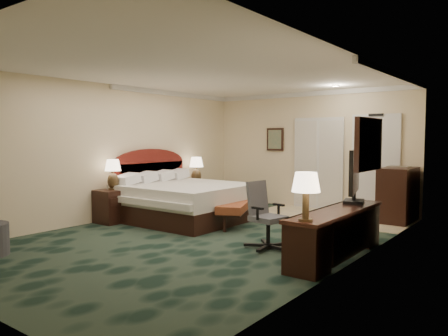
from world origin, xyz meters
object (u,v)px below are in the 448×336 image
Objects in this scene: nightstand_near at (112,206)px; lamp_far at (196,170)px; desk at (337,234)px; desk_chair at (268,215)px; lamp_near at (113,175)px; tv at (354,176)px; bed_bench at (235,214)px; bed at (186,202)px; minibar at (398,195)px; nightstand_far at (195,195)px.

lamp_far reaches higher than nightstand_near.
desk is 1.02m from desk_chair.
tv is (4.44, 0.91, 0.14)m from lamp_near.
tv is (2.35, -0.23, 0.84)m from bed_bench.
tv reaches higher than lamp_far.
bed reaches higher than desk.
tv is at bearing 92.40° from desk.
tv is at bearing 12.12° from nightstand_near.
lamp_near is 5.56m from minibar.
nightstand_near is at bearing 176.65° from tv.
minibar reaches higher than desk_chair.
lamp_far is 4.23m from desk_chair.
bed_bench is at bearing 158.73° from desk.
nightstand_far is at bearing -168.05° from minibar.
lamp_far reaches higher than bed.
desk is 1.01m from tv.
desk is at bearing 3.31° from nightstand_near.
desk is at bearing 2.81° from lamp_near.
lamp_near reaches higher than bed_bench.
lamp_far is at bearing 55.70° from nightstand_far.
bed is 1.42m from nightstand_near.
desk is at bearing 18.72° from desk_chair.
desk_chair reaches higher than desk.
desk_chair is at bearing -34.70° from lamp_far.
minibar is at bearing 11.95° from nightstand_far.
lamp_near is at bearing 176.15° from tv.
bed_bench is 3.22m from minibar.
bed is 3.63× the size of lamp_far.
nightstand_far is at bearing 145.84° from tv.
bed_bench is (2.11, -1.28, -0.05)m from nightstand_far.
desk is (3.49, -0.78, -0.03)m from bed.
tv is 1.04× the size of desk_chair.
bed is at bearing 163.04° from tv.
bed_bench is at bearing -31.17° from nightstand_far.
lamp_far reaches higher than minibar.
nightstand_near reaches higher than bed_bench.
lamp_near is 0.45× the size of bed_bench.
bed is 4.11× the size of nightstand_far.
nightstand_near is at bearing -176.69° from desk.
nightstand_far is at bearing 90.45° from lamp_near.
minibar is (4.43, 0.94, 0.25)m from nightstand_far.
desk is (2.38, -0.93, 0.11)m from bed_bench.
desk reaches higher than bed_bench.
lamp_far is at bearing 153.33° from desk.
nightstand_near is 4.46m from desk.
desk_chair is (1.38, -1.08, 0.27)m from bed_bench.
nightstand_near is 0.60× the size of minibar.
lamp_near is at bearing -175.53° from bed_bench.
bed is 0.99× the size of desk.
nightstand_far is at bearing 125.06° from bed.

